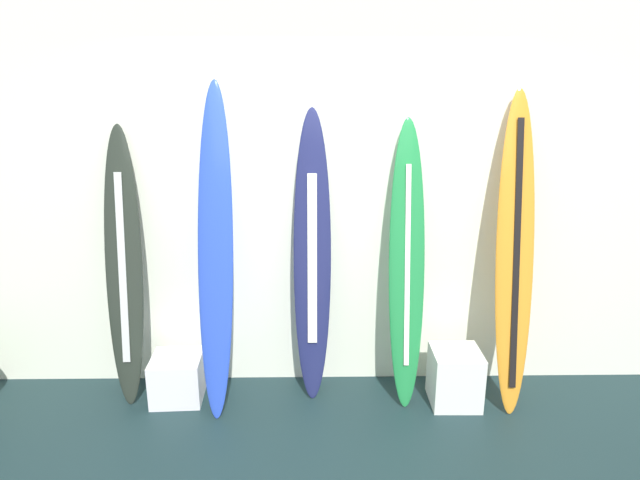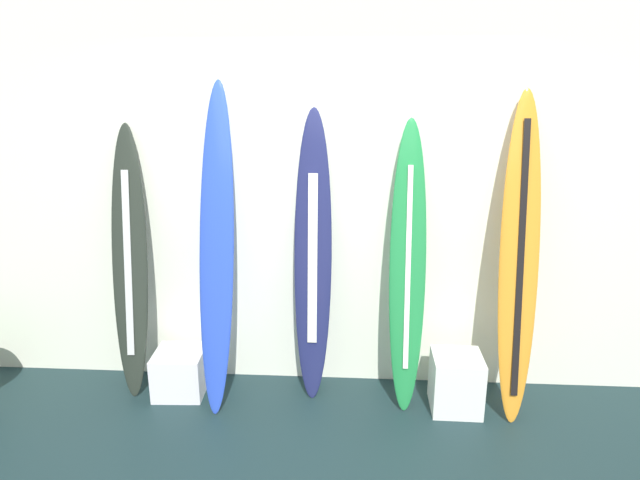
% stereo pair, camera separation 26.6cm
% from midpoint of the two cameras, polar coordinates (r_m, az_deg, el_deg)
% --- Properties ---
extents(wall_back, '(7.20, 0.20, 2.80)m').
position_cam_midpoint_polar(wall_back, '(3.93, -1.23, 4.39)').
color(wall_back, silver).
rests_on(wall_back, ground).
extents(surfboard_charcoal, '(0.27, 0.39, 1.95)m').
position_cam_midpoint_polar(surfboard_charcoal, '(4.01, -21.85, -2.80)').
color(surfboard_charcoal, '#252C24').
rests_on(surfboard_charcoal, ground).
extents(surfboard_cobalt, '(0.25, 0.57, 2.24)m').
position_cam_midpoint_polar(surfboard_cobalt, '(3.70, -13.04, -1.46)').
color(surfboard_cobalt, blue).
rests_on(surfboard_cobalt, ground).
extents(surfboard_navy, '(0.27, 0.31, 2.06)m').
position_cam_midpoint_polar(surfboard_navy, '(3.75, -2.86, -2.23)').
color(surfboard_navy, navy).
rests_on(surfboard_navy, ground).
extents(surfboard_emerald, '(0.25, 0.42, 2.00)m').
position_cam_midpoint_polar(surfboard_emerald, '(3.74, 7.15, -2.95)').
color(surfboard_emerald, '#218440').
rests_on(surfboard_emerald, ground).
extents(surfboard_sunset, '(0.28, 0.53, 2.19)m').
position_cam_midpoint_polar(surfboard_sunset, '(3.83, 18.07, -1.65)').
color(surfboard_sunset, orange).
rests_on(surfboard_sunset, ground).
extents(display_block_left, '(0.37, 0.37, 0.33)m').
position_cam_midpoint_polar(display_block_left, '(4.17, -16.67, -13.81)').
color(display_block_left, silver).
rests_on(display_block_left, ground).
extents(display_block_center, '(0.34, 0.34, 0.40)m').
position_cam_midpoint_polar(display_block_center, '(4.03, 12.21, -14.00)').
color(display_block_center, white).
rests_on(display_block_center, ground).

